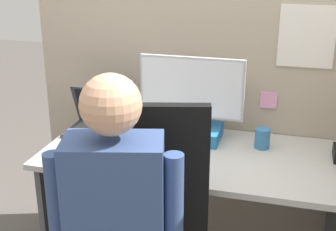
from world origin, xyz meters
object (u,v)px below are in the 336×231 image
(laptop, at_px, (102,124))
(carrot_toy, at_px, (163,168))
(paper_box, at_px, (191,132))
(coffee_mug, at_px, (262,138))
(monitor, at_px, (191,92))

(laptop, bearing_deg, carrot_toy, -40.21)
(paper_box, relative_size, coffee_mug, 3.05)
(monitor, relative_size, coffee_mug, 5.24)
(coffee_mug, bearing_deg, monitor, 175.70)
(paper_box, height_order, monitor, monitor)
(paper_box, distance_m, coffee_mug, 0.38)
(paper_box, bearing_deg, coffee_mug, -3.89)
(monitor, xyz_separation_m, carrot_toy, (-0.03, -0.44, -0.23))
(paper_box, bearing_deg, monitor, 90.00)
(carrot_toy, bearing_deg, laptop, 139.79)
(paper_box, distance_m, carrot_toy, 0.43)
(monitor, bearing_deg, paper_box, -90.00)
(laptop, bearing_deg, monitor, 5.27)
(laptop, xyz_separation_m, coffee_mug, (0.87, 0.02, 0.00))
(monitor, distance_m, laptop, 0.54)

